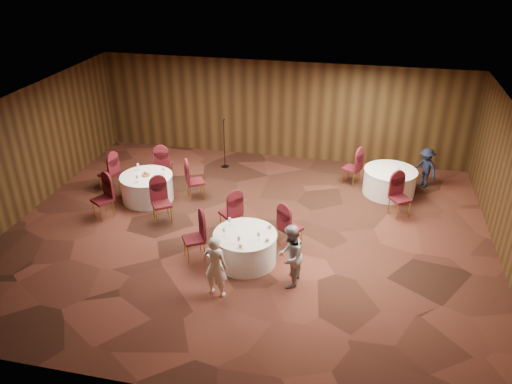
% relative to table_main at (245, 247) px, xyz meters
% --- Properties ---
extents(ground, '(12.00, 12.00, 0.00)m').
position_rel_table_main_xyz_m(ground, '(-0.24, 1.16, -0.38)').
color(ground, black).
rests_on(ground, ground).
extents(room_shell, '(12.00, 12.00, 12.00)m').
position_rel_table_main_xyz_m(room_shell, '(-0.24, 1.16, 1.59)').
color(room_shell, silver).
rests_on(room_shell, ground).
extents(table_main, '(1.45, 1.45, 0.74)m').
position_rel_table_main_xyz_m(table_main, '(0.00, 0.00, 0.00)').
color(table_main, white).
rests_on(table_main, ground).
extents(table_left, '(1.45, 1.45, 0.74)m').
position_rel_table_main_xyz_m(table_left, '(-3.38, 2.33, 0.00)').
color(table_left, white).
rests_on(table_left, ground).
extents(table_right, '(1.49, 1.49, 0.74)m').
position_rel_table_main_xyz_m(table_right, '(3.28, 4.16, 0.00)').
color(table_right, white).
rests_on(table_right, ground).
extents(chairs_main, '(2.83, 2.06, 1.00)m').
position_rel_table_main_xyz_m(chairs_main, '(-0.32, 0.67, 0.12)').
color(chairs_main, '#400F0C').
rests_on(chairs_main, ground).
extents(chairs_left, '(3.30, 3.09, 1.00)m').
position_rel_table_main_xyz_m(chairs_left, '(-3.38, 2.31, 0.12)').
color(chairs_left, '#400F0C').
rests_on(chairs_left, ground).
extents(chairs_right, '(2.06, 2.37, 1.00)m').
position_rel_table_main_xyz_m(chairs_right, '(2.85, 3.75, 0.12)').
color(chairs_right, '#400F0C').
rests_on(chairs_right, ground).
extents(tabletop_main, '(1.09, 1.06, 0.22)m').
position_rel_table_main_xyz_m(tabletop_main, '(0.11, -0.15, 0.46)').
color(tabletop_main, silver).
rests_on(tabletop_main, table_main).
extents(tabletop_left, '(0.88, 0.77, 0.22)m').
position_rel_table_main_xyz_m(tabletop_left, '(-3.38, 2.33, 0.45)').
color(tabletop_left, silver).
rests_on(tabletop_left, table_left).
extents(tabletop_right, '(0.08, 0.08, 0.22)m').
position_rel_table_main_xyz_m(tabletop_right, '(3.46, 3.91, 0.52)').
color(tabletop_right, silver).
rests_on(tabletop_right, table_right).
extents(mic_stand, '(0.24, 0.24, 1.60)m').
position_rel_table_main_xyz_m(mic_stand, '(-1.85, 4.92, 0.09)').
color(mic_stand, black).
rests_on(mic_stand, ground).
extents(woman_a, '(0.58, 0.43, 1.43)m').
position_rel_table_main_xyz_m(woman_a, '(-0.31, -1.28, 0.34)').
color(woman_a, white).
rests_on(woman_a, ground).
extents(woman_b, '(0.60, 0.74, 1.44)m').
position_rel_table_main_xyz_m(woman_b, '(1.12, -0.61, 0.34)').
color(woman_b, '#9F9FA3').
rests_on(woman_b, ground).
extents(man_c, '(0.86, 0.87, 1.20)m').
position_rel_table_main_xyz_m(man_c, '(4.30, 4.86, 0.23)').
color(man_c, black).
rests_on(man_c, ground).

